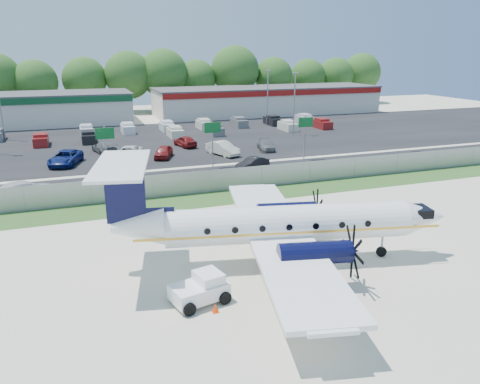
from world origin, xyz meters
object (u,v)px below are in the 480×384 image
object	(u,v)px
aircraft	(280,224)
pushback_tug	(201,289)
baggage_cart_near	(282,268)
baggage_cart_far	(316,243)

from	to	relation	value
aircraft	pushback_tug	size ratio (longest dim) A/B	6.82
aircraft	baggage_cart_near	xyz separation A→B (m)	(-0.53, -1.52, -2.00)
aircraft	pushback_tug	xyz separation A→B (m)	(-5.56, -2.80, -1.73)
baggage_cart_near	baggage_cart_far	size ratio (longest dim) A/B	0.87
pushback_tug	baggage_cart_far	distance (m)	9.31
baggage_cart_near	baggage_cart_far	world-z (taller)	baggage_cart_far
pushback_tug	baggage_cart_near	size ratio (longest dim) A/B	1.62
aircraft	pushback_tug	world-z (taller)	aircraft
baggage_cart_near	baggage_cart_far	distance (m)	4.27
pushback_tug	aircraft	bearing A→B (deg)	26.75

